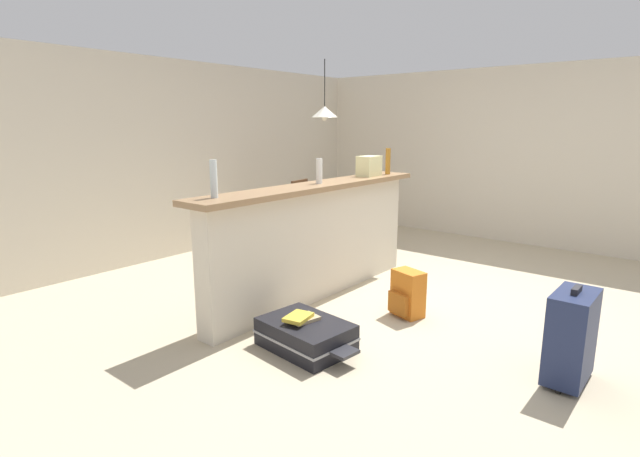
{
  "coord_description": "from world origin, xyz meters",
  "views": [
    {
      "loc": [
        -4.15,
        -2.39,
        1.7
      ],
      "look_at": [
        -0.2,
        0.81,
        0.6
      ],
      "focal_mm": 27.18,
      "sensor_mm": 36.0,
      "label": 1
    }
  ],
  "objects_px": {
    "suitcase_upright_navy": "(571,336)",
    "book_stack": "(301,318)",
    "suitcase_flat_black": "(306,335)",
    "bottle_white": "(319,171)",
    "dining_table": "(323,203)",
    "grocery_bag": "(369,166)",
    "backpack_orange": "(407,294)",
    "dining_chair_near_partition": "(359,218)",
    "bottle_amber": "(388,161)",
    "bottle_clear": "(214,179)",
    "dining_chair_far_side": "(294,208)",
    "pendant_lamp": "(325,112)"
  },
  "relations": [
    {
      "from": "grocery_bag",
      "to": "book_stack",
      "type": "xyz_separation_m",
      "value": [
        -1.89,
        -0.64,
        -1.0
      ]
    },
    {
      "from": "bottle_amber",
      "to": "book_stack",
      "type": "bearing_deg",
      "value": -164.93
    },
    {
      "from": "backpack_orange",
      "to": "dining_table",
      "type": "bearing_deg",
      "value": 56.41
    },
    {
      "from": "suitcase_upright_navy",
      "to": "book_stack",
      "type": "distance_m",
      "value": 1.88
    },
    {
      "from": "bottle_white",
      "to": "bottle_amber",
      "type": "distance_m",
      "value": 1.19
    },
    {
      "from": "bottle_clear",
      "to": "backpack_orange",
      "type": "relative_size",
      "value": 0.7
    },
    {
      "from": "bottle_white",
      "to": "suitcase_flat_black",
      "type": "distance_m",
      "value": 1.66
    },
    {
      "from": "backpack_orange",
      "to": "suitcase_upright_navy",
      "type": "bearing_deg",
      "value": -103.88
    },
    {
      "from": "bottle_clear",
      "to": "book_stack",
      "type": "bearing_deg",
      "value": -71.94
    },
    {
      "from": "grocery_bag",
      "to": "backpack_orange",
      "type": "bearing_deg",
      "value": -129.59
    },
    {
      "from": "bottle_amber",
      "to": "book_stack",
      "type": "xyz_separation_m",
      "value": [
        -2.2,
        -0.59,
        -1.04
      ]
    },
    {
      "from": "dining_table",
      "to": "dining_chair_near_partition",
      "type": "distance_m",
      "value": 0.61
    },
    {
      "from": "grocery_bag",
      "to": "backpack_orange",
      "type": "relative_size",
      "value": 0.62
    },
    {
      "from": "suitcase_flat_black",
      "to": "suitcase_upright_navy",
      "type": "relative_size",
      "value": 1.28
    },
    {
      "from": "suitcase_flat_black",
      "to": "backpack_orange",
      "type": "distance_m",
      "value": 1.11
    },
    {
      "from": "bottle_amber",
      "to": "pendant_lamp",
      "type": "xyz_separation_m",
      "value": [
        0.19,
        1.08,
        0.57
      ]
    },
    {
      "from": "book_stack",
      "to": "bottle_white",
      "type": "bearing_deg",
      "value": 32.34
    },
    {
      "from": "dining_chair_far_side",
      "to": "dining_table",
      "type": "bearing_deg",
      "value": -92.68
    },
    {
      "from": "dining_table",
      "to": "backpack_orange",
      "type": "xyz_separation_m",
      "value": [
        -1.37,
        -2.07,
        -0.44
      ]
    },
    {
      "from": "bottle_white",
      "to": "dining_chair_near_partition",
      "type": "relative_size",
      "value": 0.26
    },
    {
      "from": "dining_chair_near_partition",
      "to": "pendant_lamp",
      "type": "distance_m",
      "value": 1.43
    },
    {
      "from": "dining_chair_far_side",
      "to": "pendant_lamp",
      "type": "relative_size",
      "value": 1.22
    },
    {
      "from": "bottle_amber",
      "to": "pendant_lamp",
      "type": "height_order",
      "value": "pendant_lamp"
    },
    {
      "from": "book_stack",
      "to": "dining_chair_far_side",
      "type": "bearing_deg",
      "value": 42.86
    },
    {
      "from": "bottle_white",
      "to": "dining_chair_near_partition",
      "type": "bearing_deg",
      "value": 19.79
    },
    {
      "from": "backpack_orange",
      "to": "grocery_bag",
      "type": "bearing_deg",
      "value": 50.41
    },
    {
      "from": "dining_chair_far_side",
      "to": "backpack_orange",
      "type": "relative_size",
      "value": 2.21
    },
    {
      "from": "bottle_amber",
      "to": "book_stack",
      "type": "relative_size",
      "value": 0.97
    },
    {
      "from": "suitcase_flat_black",
      "to": "suitcase_upright_navy",
      "type": "height_order",
      "value": "suitcase_upright_navy"
    },
    {
      "from": "bottle_amber",
      "to": "dining_chair_far_side",
      "type": "bearing_deg",
      "value": 80.17
    },
    {
      "from": "suitcase_flat_black",
      "to": "bottle_clear",
      "type": "bearing_deg",
      "value": 108.76
    },
    {
      "from": "suitcase_upright_navy",
      "to": "suitcase_flat_black",
      "type": "bearing_deg",
      "value": 113.31
    },
    {
      "from": "dining_chair_near_partition",
      "to": "bottle_amber",
      "type": "bearing_deg",
      "value": -115.24
    },
    {
      "from": "pendant_lamp",
      "to": "suitcase_upright_navy",
      "type": "height_order",
      "value": "pendant_lamp"
    },
    {
      "from": "bottle_white",
      "to": "dining_table",
      "type": "bearing_deg",
      "value": 37.41
    },
    {
      "from": "bottle_clear",
      "to": "dining_chair_far_side",
      "type": "relative_size",
      "value": 0.32
    },
    {
      "from": "bottle_amber",
      "to": "grocery_bag",
      "type": "height_order",
      "value": "bottle_amber"
    },
    {
      "from": "dining_chair_far_side",
      "to": "backpack_orange",
      "type": "height_order",
      "value": "dining_chair_far_side"
    },
    {
      "from": "bottle_white",
      "to": "suitcase_upright_navy",
      "type": "xyz_separation_m",
      "value": [
        -0.26,
        -2.36,
        -0.93
      ]
    },
    {
      "from": "suitcase_flat_black",
      "to": "backpack_orange",
      "type": "height_order",
      "value": "backpack_orange"
    },
    {
      "from": "dining_table",
      "to": "dining_chair_far_side",
      "type": "height_order",
      "value": "dining_chair_far_side"
    },
    {
      "from": "bottle_clear",
      "to": "suitcase_flat_black",
      "type": "height_order",
      "value": "bottle_clear"
    },
    {
      "from": "bottle_white",
      "to": "grocery_bag",
      "type": "xyz_separation_m",
      "value": [
        0.88,
        0.0,
        -0.01
      ]
    },
    {
      "from": "grocery_bag",
      "to": "suitcase_flat_black",
      "type": "height_order",
      "value": "grocery_bag"
    },
    {
      "from": "pendant_lamp",
      "to": "backpack_orange",
      "type": "relative_size",
      "value": 1.81
    },
    {
      "from": "grocery_bag",
      "to": "suitcase_flat_black",
      "type": "bearing_deg",
      "value": -160.07
    },
    {
      "from": "suitcase_flat_black",
      "to": "suitcase_upright_navy",
      "type": "xyz_separation_m",
      "value": [
        0.73,
        -1.69,
        0.22
      ]
    },
    {
      "from": "grocery_bag",
      "to": "dining_chair_far_side",
      "type": "distance_m",
      "value": 1.92
    },
    {
      "from": "dining_table",
      "to": "pendant_lamp",
      "type": "distance_m",
      "value": 1.21
    },
    {
      "from": "grocery_bag",
      "to": "pendant_lamp",
      "type": "xyz_separation_m",
      "value": [
        0.5,
        1.02,
        0.61
      ]
    }
  ]
}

